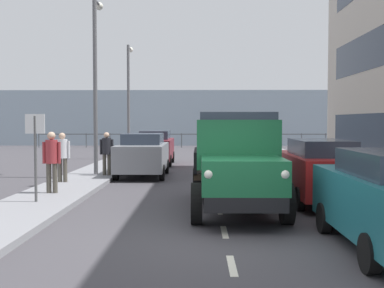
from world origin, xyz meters
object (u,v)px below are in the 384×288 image
at_px(car_maroon_oppositeside_1, 155,147).
at_px(pedestrian_with_bag, 107,150).
at_px(truck_vintage_green, 237,164).
at_px(car_grey_oppositeside_0, 143,154).
at_px(street_sign, 35,142).
at_px(car_red_kerbside_1, 319,170).
at_px(pedestrian_by_lamp, 62,153).
at_px(lamp_post_promenade, 96,70).
at_px(pedestrian_couple_a, 52,157).
at_px(lamp_post_far, 129,90).

bearing_deg(car_maroon_oppositeside_1, pedestrian_with_bag, 78.29).
distance_m(truck_vintage_green, pedestrian_with_bag, 8.23).
bearing_deg(car_grey_oppositeside_0, street_sign, 74.53).
height_order(car_red_kerbside_1, car_grey_oppositeside_0, same).
height_order(truck_vintage_green, pedestrian_by_lamp, truck_vintage_green).
distance_m(car_grey_oppositeside_0, lamp_post_promenade, 3.77).
bearing_deg(truck_vintage_green, car_maroon_oppositeside_1, -76.45).
relative_size(car_red_kerbside_1, car_grey_oppositeside_0, 1.10).
bearing_deg(car_grey_oppositeside_0, pedestrian_couple_a, 70.00).
bearing_deg(pedestrian_with_bag, lamp_post_promenade, -47.28).
bearing_deg(car_maroon_oppositeside_1, lamp_post_promenade, 72.53).
height_order(car_grey_oppositeside_0, pedestrian_with_bag, pedestrian_with_bag).
xyz_separation_m(pedestrian_with_bag, lamp_post_promenade, (0.50, -0.54, 3.09)).
xyz_separation_m(lamp_post_promenade, lamp_post_far, (0.07, -9.40, -0.20)).
relative_size(car_maroon_oppositeside_1, street_sign, 1.84).
relative_size(truck_vintage_green, pedestrian_with_bag, 3.44).
relative_size(pedestrian_by_lamp, lamp_post_promenade, 0.24).
bearing_deg(pedestrian_couple_a, street_sign, 91.89).
distance_m(car_grey_oppositeside_0, car_maroon_oppositeside_1, 5.43).
distance_m(car_red_kerbside_1, pedestrian_with_bag, 8.63).
bearing_deg(car_red_kerbside_1, pedestrian_by_lamp, -21.72).
bearing_deg(pedestrian_couple_a, car_grey_oppositeside_0, -110.00).
distance_m(car_red_kerbside_1, lamp_post_far, 17.21).
distance_m(truck_vintage_green, pedestrian_couple_a, 5.62).
height_order(truck_vintage_green, car_maroon_oppositeside_1, truck_vintage_green).
bearing_deg(car_red_kerbside_1, pedestrian_with_bag, -37.82).
bearing_deg(pedestrian_with_bag, pedestrian_by_lamp, 62.60).
distance_m(car_grey_oppositeside_0, pedestrian_with_bag, 1.53).
bearing_deg(lamp_post_far, car_grey_oppositeside_0, 101.48).
xyz_separation_m(pedestrian_couple_a, street_sign, (-0.05, 1.54, 0.49)).
bearing_deg(truck_vintage_green, pedestrian_couple_a, -23.47).
bearing_deg(pedestrian_by_lamp, lamp_post_promenade, -102.78).
distance_m(car_grey_oppositeside_0, pedestrian_by_lamp, 3.79).
bearing_deg(pedestrian_by_lamp, truck_vintage_green, 139.32).
bearing_deg(car_red_kerbside_1, street_sign, 7.06).
distance_m(pedestrian_by_lamp, street_sign, 4.14).
height_order(car_grey_oppositeside_0, car_maroon_oppositeside_1, same).
height_order(car_grey_oppositeside_0, pedestrian_couple_a, pedestrian_couple_a).
relative_size(truck_vintage_green, pedestrian_by_lamp, 3.37).
relative_size(car_grey_oppositeside_0, street_sign, 1.77).
height_order(car_red_kerbside_1, lamp_post_promenade, lamp_post_promenade).
height_order(car_grey_oppositeside_0, lamp_post_far, lamp_post_far).
bearing_deg(street_sign, truck_vintage_green, 172.17).
bearing_deg(car_grey_oppositeside_0, truck_vintage_green, 112.32).
height_order(car_maroon_oppositeside_1, pedestrian_couple_a, pedestrian_couple_a).
bearing_deg(lamp_post_far, car_red_kerbside_1, 115.85).
bearing_deg(car_grey_oppositeside_0, pedestrian_by_lamp, 50.74).
distance_m(car_maroon_oppositeside_1, lamp_post_promenade, 6.82).
bearing_deg(pedestrian_by_lamp, pedestrian_with_bag, -117.40).
xyz_separation_m(car_grey_oppositeside_0, pedestrian_by_lamp, (2.40, 2.93, 0.24)).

